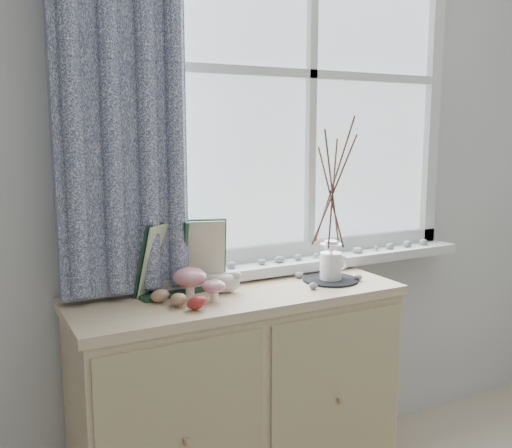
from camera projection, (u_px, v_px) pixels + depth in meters
name	position (u px, v px, depth m)	size (l,w,h in m)	color
sideboard	(238.00, 403.00, 2.11)	(1.20, 0.45, 0.85)	beige
botanical_book	(184.00, 257.00, 2.00)	(0.39, 0.13, 0.27)	#1B3926
toadstool_cluster	(196.00, 280.00, 1.94)	(0.16, 0.17, 0.11)	white
wooden_eggs	(178.00, 299.00, 1.87)	(0.13, 0.17, 0.07)	tan
songbird_figurine	(225.00, 282.00, 2.03)	(0.14, 0.07, 0.07)	silver
crocheted_doily	(330.00, 280.00, 2.20)	(0.21, 0.21, 0.01)	black
twig_pitcher	(332.00, 187.00, 2.14)	(0.27, 0.27, 0.63)	white
sideboard_pebbles	(324.00, 279.00, 2.17)	(0.25, 0.19, 0.02)	gray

